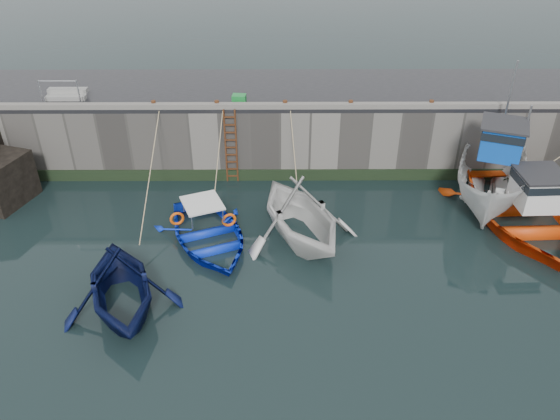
{
  "coord_description": "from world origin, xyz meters",
  "views": [
    {
      "loc": [
        -0.1,
        -10.2,
        11.31
      ],
      "look_at": [
        -0.02,
        5.72,
        1.2
      ],
      "focal_mm": 35.0,
      "sensor_mm": 36.0,
      "label": 1
    }
  ],
  "objects_px": {
    "bollard_a": "(154,104)",
    "bollard_b": "(217,104)",
    "boat_near_blacktrim": "(300,238)",
    "boat_near_blue": "(209,241)",
    "fish_crate": "(239,99)",
    "bollard_c": "(285,104)",
    "boat_near_white": "(124,307)",
    "boat_far_white": "(492,176)",
    "ladder": "(231,147)",
    "boat_far_orange": "(522,211)",
    "bollard_d": "(351,104)",
    "bollard_e": "(431,104)"
  },
  "relations": [
    {
      "from": "bollard_a",
      "to": "bollard_b",
      "type": "distance_m",
      "value": 2.5
    },
    {
      "from": "boat_near_blacktrim",
      "to": "boat_near_blue",
      "type": "bearing_deg",
      "value": 159.64
    },
    {
      "from": "fish_crate",
      "to": "bollard_c",
      "type": "bearing_deg",
      "value": -9.09
    },
    {
      "from": "boat_near_white",
      "to": "boat_far_white",
      "type": "xyz_separation_m",
      "value": [
        12.98,
        6.13,
        1.1
      ]
    },
    {
      "from": "ladder",
      "to": "boat_near_blue",
      "type": "height_order",
      "value": "ladder"
    },
    {
      "from": "boat_far_white",
      "to": "fish_crate",
      "type": "xyz_separation_m",
      "value": [
        -9.86,
        2.47,
        2.23
      ]
    },
    {
      "from": "ladder",
      "to": "bollard_b",
      "type": "bearing_deg",
      "value": 146.14
    },
    {
      "from": "boat_near_white",
      "to": "bollard_b",
      "type": "distance_m",
      "value": 9.04
    },
    {
      "from": "boat_near_blue",
      "to": "fish_crate",
      "type": "xyz_separation_m",
      "value": [
        0.91,
        5.16,
        3.33
      ]
    },
    {
      "from": "boat_near_blue",
      "to": "boat_far_orange",
      "type": "relative_size",
      "value": 0.68
    },
    {
      "from": "boat_near_blue",
      "to": "bollard_b",
      "type": "xyz_separation_m",
      "value": [
        0.06,
        4.68,
        3.3
      ]
    },
    {
      "from": "boat_far_white",
      "to": "boat_near_white",
      "type": "bearing_deg",
      "value": -133.23
    },
    {
      "from": "boat_far_white",
      "to": "boat_far_orange",
      "type": "relative_size",
      "value": 1.01
    },
    {
      "from": "boat_near_white",
      "to": "bollard_d",
      "type": "xyz_separation_m",
      "value": [
        7.56,
        8.11,
        3.3
      ]
    },
    {
      "from": "boat_near_white",
      "to": "boat_near_blacktrim",
      "type": "bearing_deg",
      "value": 13.51
    },
    {
      "from": "ladder",
      "to": "fish_crate",
      "type": "relative_size",
      "value": 5.9
    },
    {
      "from": "bollard_a",
      "to": "bollard_c",
      "type": "relative_size",
      "value": 1.0
    },
    {
      "from": "bollard_b",
      "to": "boat_near_white",
      "type": "bearing_deg",
      "value": -105.56
    },
    {
      "from": "boat_near_blacktrim",
      "to": "boat_far_white",
      "type": "height_order",
      "value": "boat_far_white"
    },
    {
      "from": "boat_near_white",
      "to": "bollard_a",
      "type": "relative_size",
      "value": 15.77
    },
    {
      "from": "bollard_d",
      "to": "boat_near_blue",
      "type": "bearing_deg",
      "value": -138.89
    },
    {
      "from": "boat_far_orange",
      "to": "boat_near_blacktrim",
      "type": "bearing_deg",
      "value": -175.03
    },
    {
      "from": "bollard_a",
      "to": "bollard_e",
      "type": "xyz_separation_m",
      "value": [
        11.0,
        0.0,
        0.0
      ]
    },
    {
      "from": "bollard_d",
      "to": "fish_crate",
      "type": "bearing_deg",
      "value": 173.77
    },
    {
      "from": "fish_crate",
      "to": "bollard_a",
      "type": "bearing_deg",
      "value": -166.11
    },
    {
      "from": "bollard_d",
      "to": "ladder",
      "type": "bearing_deg",
      "value": -176.0
    },
    {
      "from": "boat_near_white",
      "to": "bollard_e",
      "type": "bearing_deg",
      "value": 16.99
    },
    {
      "from": "fish_crate",
      "to": "bollard_a",
      "type": "height_order",
      "value": "fish_crate"
    },
    {
      "from": "bollard_e",
      "to": "boat_far_white",
      "type": "bearing_deg",
      "value": -41.79
    },
    {
      "from": "boat_near_blue",
      "to": "bollard_e",
      "type": "distance_m",
      "value": 10.29
    },
    {
      "from": "boat_near_blacktrim",
      "to": "bollard_a",
      "type": "height_order",
      "value": "bollard_a"
    },
    {
      "from": "boat_far_white",
      "to": "bollard_b",
      "type": "distance_m",
      "value": 11.12
    },
    {
      "from": "boat_near_blue",
      "to": "boat_far_white",
      "type": "bearing_deg",
      "value": -8.19
    },
    {
      "from": "boat_far_orange",
      "to": "bollard_b",
      "type": "relative_size",
      "value": 25.66
    },
    {
      "from": "bollard_c",
      "to": "boat_far_white",
      "type": "bearing_deg",
      "value": -13.89
    },
    {
      "from": "boat_near_white",
      "to": "boat_near_blue",
      "type": "relative_size",
      "value": 0.9
    },
    {
      "from": "boat_near_white",
      "to": "boat_far_white",
      "type": "bearing_deg",
      "value": 5.26
    },
    {
      "from": "fish_crate",
      "to": "bollard_b",
      "type": "relative_size",
      "value": 1.94
    },
    {
      "from": "ladder",
      "to": "boat_near_blacktrim",
      "type": "height_order",
      "value": "ladder"
    },
    {
      "from": "ladder",
      "to": "bollard_e",
      "type": "relative_size",
      "value": 11.43
    },
    {
      "from": "fish_crate",
      "to": "bollard_a",
      "type": "relative_size",
      "value": 1.94
    },
    {
      "from": "bollard_d",
      "to": "boat_far_white",
      "type": "bearing_deg",
      "value": -20.1
    },
    {
      "from": "ladder",
      "to": "bollard_e",
      "type": "distance_m",
      "value": 8.19
    },
    {
      "from": "boat_far_white",
      "to": "bollard_c",
      "type": "distance_m",
      "value": 8.55
    },
    {
      "from": "ladder",
      "to": "bollard_c",
      "type": "bearing_deg",
      "value": 8.67
    },
    {
      "from": "boat_far_orange",
      "to": "fish_crate",
      "type": "height_order",
      "value": "boat_far_orange"
    },
    {
      "from": "boat_near_blue",
      "to": "bollard_d",
      "type": "xyz_separation_m",
      "value": [
        5.36,
        4.68,
        3.3
      ]
    },
    {
      "from": "bollard_c",
      "to": "bollard_d",
      "type": "distance_m",
      "value": 2.6
    },
    {
      "from": "boat_near_white",
      "to": "bollard_e",
      "type": "height_order",
      "value": "bollard_e"
    },
    {
      "from": "bollard_a",
      "to": "bollard_e",
      "type": "height_order",
      "value": "same"
    }
  ]
}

